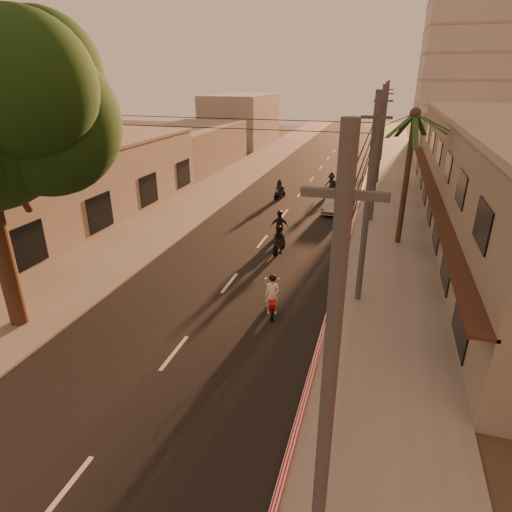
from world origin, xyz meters
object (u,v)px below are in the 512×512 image
object	(u,v)px
scooter_mid_a	(279,241)
scooter_mid_b	(279,227)
parked_car	(337,202)
scooter_far_a	(279,190)
scooter_red	(272,296)
scooter_far_b	(331,184)
palm_tree	(414,122)

from	to	relation	value
scooter_mid_a	scooter_mid_b	world-z (taller)	scooter_mid_b
parked_car	scooter_mid_b	bearing A→B (deg)	-105.53
scooter_far_a	scooter_red	bearing A→B (deg)	-58.94
scooter_far_b	scooter_red	bearing A→B (deg)	-72.28
scooter_mid_b	scooter_far_b	distance (m)	12.23
scooter_far_a	scooter_far_b	distance (m)	4.69
palm_tree	scooter_mid_b	world-z (taller)	palm_tree
palm_tree	scooter_far_a	xyz separation A→B (m)	(-9.37, 8.00, -6.40)
scooter_mid_b	scooter_far_a	bearing A→B (deg)	88.99
scooter_red	parked_car	distance (m)	16.05
parked_car	scooter_far_a	bearing A→B (deg)	160.70
scooter_red	scooter_far_b	xyz separation A→B (m)	(-0.18, 20.74, 0.07)
scooter_mid_a	scooter_far_b	distance (m)	14.11
parked_car	scooter_far_b	bearing A→B (deg)	106.63
scooter_mid_b	parked_car	size ratio (longest dim) A/B	0.45
palm_tree	scooter_far_a	world-z (taller)	palm_tree
scooter_red	scooter_far_a	size ratio (longest dim) A/B	1.13
scooter_red	scooter_far_b	world-z (taller)	scooter_far_b
scooter_red	scooter_far_a	bearing A→B (deg)	87.60
palm_tree	scooter_red	world-z (taller)	palm_tree
palm_tree	parked_car	size ratio (longest dim) A/B	1.90
scooter_red	scooter_mid_a	world-z (taller)	scooter_red
palm_tree	scooter_mid_a	xyz separation A→B (m)	(-6.59, -3.50, -6.39)
scooter_mid_a	scooter_far_b	bearing A→B (deg)	93.33
parked_car	scooter_mid_a	bearing A→B (deg)	-99.02
palm_tree	scooter_red	distance (m)	13.09
palm_tree	scooter_red	bearing A→B (deg)	-117.33
scooter_mid_a	parked_car	bearing A→B (deg)	84.80
scooter_far_a	palm_tree	bearing A→B (deg)	-22.18
scooter_mid_a	scooter_far_a	xyz separation A→B (m)	(-2.78, 11.50, -0.02)
scooter_mid_a	scooter_red	bearing A→B (deg)	-70.73
scooter_mid_b	scooter_far_b	bearing A→B (deg)	67.80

